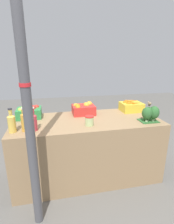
{
  "coord_description": "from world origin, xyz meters",
  "views": [
    {
      "loc": [
        -0.43,
        -2.03,
        1.55
      ],
      "look_at": [
        0.0,
        0.0,
        0.9
      ],
      "focal_mm": 28.0,
      "sensor_mm": 36.0,
      "label": 1
    }
  ],
  "objects_px": {
    "juice_bottle_amber": "(24,121)",
    "sparrow_bird": "(150,104)",
    "juice_bottle_golden": "(12,123)",
    "pickle_jar": "(89,121)",
    "broccoli_pile": "(149,113)",
    "apple_crate": "(29,112)",
    "carrot_crate": "(131,107)",
    "support_pole": "(26,93)",
    "orange_crate": "(83,109)",
    "juice_bottle_ruby": "(34,121)"
  },
  "relations": [
    {
      "from": "juice_bottle_amber",
      "to": "sparrow_bird",
      "type": "xyz_separation_m",
      "value": [
        1.44,
        0.01,
        0.11
      ]
    },
    {
      "from": "juice_bottle_amber",
      "to": "sparrow_bird",
      "type": "height_order",
      "value": "juice_bottle_amber"
    },
    {
      "from": "juice_bottle_golden",
      "to": "pickle_jar",
      "type": "relative_size",
      "value": 2.28
    },
    {
      "from": "broccoli_pile",
      "to": "juice_bottle_amber",
      "type": "height_order",
      "value": "juice_bottle_amber"
    },
    {
      "from": "apple_crate",
      "to": "carrot_crate",
      "type": "bearing_deg",
      "value": -0.21
    },
    {
      "from": "support_pole",
      "to": "pickle_jar",
      "type": "height_order",
      "value": "support_pole"
    },
    {
      "from": "carrot_crate",
      "to": "apple_crate",
      "type": "bearing_deg",
      "value": 179.79
    },
    {
      "from": "broccoli_pile",
      "to": "juice_bottle_golden",
      "type": "height_order",
      "value": "juice_bottle_golden"
    },
    {
      "from": "juice_bottle_golden",
      "to": "juice_bottle_amber",
      "type": "bearing_deg",
      "value": -0.0
    },
    {
      "from": "apple_crate",
      "to": "orange_crate",
      "type": "distance_m",
      "value": 0.71
    },
    {
      "from": "carrot_crate",
      "to": "pickle_jar",
      "type": "xyz_separation_m",
      "value": [
        -0.72,
        -0.43,
        -0.01
      ]
    },
    {
      "from": "support_pole",
      "to": "apple_crate",
      "type": "xyz_separation_m",
      "value": [
        -0.1,
        0.85,
        -0.41
      ]
    },
    {
      "from": "juice_bottle_golden",
      "to": "support_pole",
      "type": "bearing_deg",
      "value": -60.72
    },
    {
      "from": "pickle_jar",
      "to": "broccoli_pile",
      "type": "bearing_deg",
      "value": -1.61
    },
    {
      "from": "carrot_crate",
      "to": "juice_bottle_golden",
      "type": "relative_size",
      "value": 1.16
    },
    {
      "from": "support_pole",
      "to": "pickle_jar",
      "type": "distance_m",
      "value": 0.85
    },
    {
      "from": "juice_bottle_golden",
      "to": "juice_bottle_amber",
      "type": "xyz_separation_m",
      "value": [
        0.12,
        -0.0,
        0.0
      ]
    },
    {
      "from": "pickle_jar",
      "to": "juice_bottle_golden",
      "type": "bearing_deg",
      "value": -178.69
    },
    {
      "from": "apple_crate",
      "to": "orange_crate",
      "type": "bearing_deg",
      "value": 0.08
    },
    {
      "from": "juice_bottle_ruby",
      "to": "pickle_jar",
      "type": "relative_size",
      "value": 2.27
    },
    {
      "from": "juice_bottle_golden",
      "to": "orange_crate",
      "type": "bearing_deg",
      "value": 28.34
    },
    {
      "from": "juice_bottle_ruby",
      "to": "pickle_jar",
      "type": "xyz_separation_m",
      "value": [
        0.61,
        0.02,
        -0.05
      ]
    },
    {
      "from": "apple_crate",
      "to": "juice_bottle_ruby",
      "type": "bearing_deg",
      "value": -78.51
    },
    {
      "from": "juice_bottle_golden",
      "to": "juice_bottle_amber",
      "type": "distance_m",
      "value": 0.12
    },
    {
      "from": "apple_crate",
      "to": "pickle_jar",
      "type": "xyz_separation_m",
      "value": [
        0.7,
        -0.43,
        -0.02
      ]
    },
    {
      "from": "juice_bottle_ruby",
      "to": "pickle_jar",
      "type": "bearing_deg",
      "value": 1.78
    },
    {
      "from": "support_pole",
      "to": "juice_bottle_golden",
      "type": "relative_size",
      "value": 9.9
    },
    {
      "from": "support_pole",
      "to": "broccoli_pile",
      "type": "bearing_deg",
      "value": 16.43
    },
    {
      "from": "carrot_crate",
      "to": "broccoli_pile",
      "type": "distance_m",
      "value": 0.45
    },
    {
      "from": "juice_bottle_amber",
      "to": "juice_bottle_ruby",
      "type": "distance_m",
      "value": 0.1
    },
    {
      "from": "broccoli_pile",
      "to": "sparrow_bird",
      "type": "distance_m",
      "value": 0.12
    },
    {
      "from": "support_pole",
      "to": "sparrow_bird",
      "type": "distance_m",
      "value": 1.42
    },
    {
      "from": "broccoli_pile",
      "to": "sparrow_bird",
      "type": "xyz_separation_m",
      "value": [
        -0.01,
        0.01,
        0.12
      ]
    },
    {
      "from": "orange_crate",
      "to": "broccoli_pile",
      "type": "bearing_deg",
      "value": -31.96
    },
    {
      "from": "broccoli_pile",
      "to": "juice_bottle_amber",
      "type": "relative_size",
      "value": 0.86
    },
    {
      "from": "carrot_crate",
      "to": "sparrow_bird",
      "type": "xyz_separation_m",
      "value": [
        0.01,
        -0.44,
        0.16
      ]
    },
    {
      "from": "orange_crate",
      "to": "juice_bottle_ruby",
      "type": "relative_size",
      "value": 1.17
    },
    {
      "from": "orange_crate",
      "to": "juice_bottle_ruby",
      "type": "xyz_separation_m",
      "value": [
        -0.62,
        -0.45,
        0.03
      ]
    },
    {
      "from": "apple_crate",
      "to": "pickle_jar",
      "type": "distance_m",
      "value": 0.83
    },
    {
      "from": "pickle_jar",
      "to": "sparrow_bird",
      "type": "xyz_separation_m",
      "value": [
        0.73,
        -0.01,
        0.17
      ]
    },
    {
      "from": "pickle_jar",
      "to": "sparrow_bird",
      "type": "distance_m",
      "value": 0.75
    },
    {
      "from": "juice_bottle_amber",
      "to": "pickle_jar",
      "type": "height_order",
      "value": "juice_bottle_amber"
    },
    {
      "from": "support_pole",
      "to": "apple_crate",
      "type": "relative_size",
      "value": 8.52
    },
    {
      "from": "apple_crate",
      "to": "carrot_crate",
      "type": "relative_size",
      "value": 1.0
    },
    {
      "from": "support_pole",
      "to": "juice_bottle_ruby",
      "type": "relative_size",
      "value": 9.97
    },
    {
      "from": "apple_crate",
      "to": "juice_bottle_golden",
      "type": "height_order",
      "value": "juice_bottle_golden"
    },
    {
      "from": "sparrow_bird",
      "to": "carrot_crate",
      "type": "bearing_deg",
      "value": -160.03
    },
    {
      "from": "apple_crate",
      "to": "juice_bottle_ruby",
      "type": "xyz_separation_m",
      "value": [
        0.09,
        -0.45,
        0.02
      ]
    },
    {
      "from": "carrot_crate",
      "to": "juice_bottle_golden",
      "type": "height_order",
      "value": "juice_bottle_golden"
    },
    {
      "from": "juice_bottle_amber",
      "to": "juice_bottle_ruby",
      "type": "height_order",
      "value": "same"
    }
  ]
}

